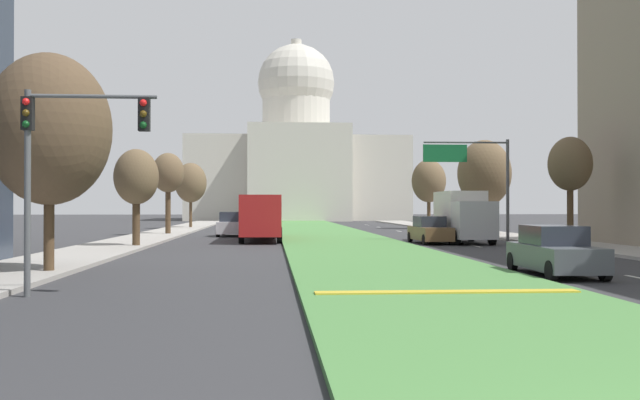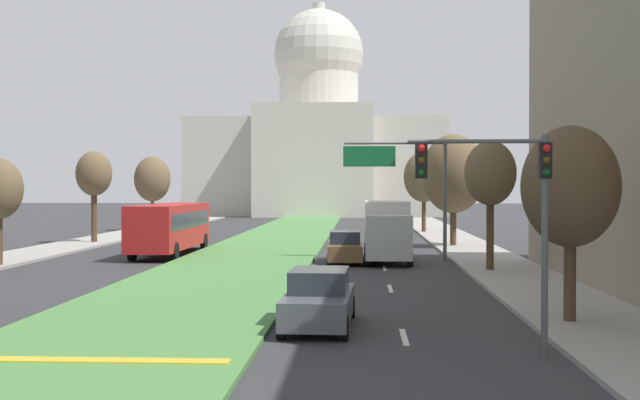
# 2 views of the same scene
# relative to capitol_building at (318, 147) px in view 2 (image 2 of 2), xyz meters

# --- Properties ---
(ground_plane) EXTENTS (260.00, 260.00, 0.00)m
(ground_plane) POSITION_rel_capitol_building_xyz_m (0.00, -56.09, -9.74)
(ground_plane) COLOR #333335
(grass_median) EXTENTS (7.30, 102.46, 0.14)m
(grass_median) POSITION_rel_capitol_building_xyz_m (0.00, -61.79, -9.67)
(grass_median) COLOR #4C8442
(grass_median) RESTS_ON ground_plane
(median_curb_nose) EXTENTS (6.57, 0.50, 0.04)m
(median_curb_nose) POSITION_rel_capitol_building_xyz_m (0.00, -100.59, -9.58)
(median_curb_nose) COLOR gold
(median_curb_nose) RESTS_ON grass_median
(lane_dashes_right) EXTENTS (0.16, 65.91, 0.01)m
(lane_dashes_right) POSITION_rel_capitol_building_xyz_m (7.30, -61.49, -9.74)
(lane_dashes_right) COLOR silver
(lane_dashes_right) RESTS_ON ground_plane
(sidewalk_left) EXTENTS (4.00, 102.46, 0.15)m
(sidewalk_left) POSITION_rel_capitol_building_xyz_m (-12.94, -67.48, -9.67)
(sidewalk_left) COLOR #9E9991
(sidewalk_left) RESTS_ON ground_plane
(sidewalk_right) EXTENTS (4.00, 102.46, 0.15)m
(sidewalk_right) POSITION_rel_capitol_building_xyz_m (12.94, -67.48, -9.67)
(sidewalk_right) COLOR #9E9991
(sidewalk_right) RESTS_ON ground_plane
(capitol_building) EXTENTS (35.22, 28.31, 30.62)m
(capitol_building) POSITION_rel_capitol_building_xyz_m (0.00, 0.00, 0.00)
(capitol_building) COLOR beige
(capitol_building) RESTS_ON ground_plane
(traffic_light_near_right) EXTENTS (3.34, 0.35, 5.20)m
(traffic_light_near_right) POSITION_rel_capitol_building_xyz_m (9.60, -98.98, -5.95)
(traffic_light_near_right) COLOR #515456
(traffic_light_near_right) RESTS_ON ground_plane
(overhead_guide_sign) EXTENTS (5.54, 0.20, 6.50)m
(overhead_guide_sign) POSITION_rel_capitol_building_xyz_m (8.58, -74.37, -5.09)
(overhead_guide_sign) COLOR #515456
(overhead_guide_sign) RESTS_ON ground_plane
(street_tree_right_near) EXTENTS (2.79, 2.79, 5.74)m
(street_tree_right_near) POSITION_rel_capitol_building_xyz_m (12.12, -94.61, -5.78)
(street_tree_right_near) COLOR #4C3823
(street_tree_right_near) RESTS_ON ground_plane
(street_tree_right_mid) EXTENTS (2.39, 2.39, 6.10)m
(street_tree_right_mid) POSITION_rel_capitol_building_xyz_m (12.11, -80.25, -5.20)
(street_tree_right_mid) COLOR #4C3823
(street_tree_right_mid) RESTS_ON ground_plane
(street_tree_left_far) EXTENTS (2.48, 2.48, 6.43)m
(street_tree_left_far) POSITION_rel_capitol_building_xyz_m (-12.33, -62.55, -4.96)
(street_tree_left_far) COLOR #4C3823
(street_tree_left_far) RESTS_ON ground_plane
(street_tree_right_far) EXTENTS (4.13, 4.13, 7.40)m
(street_tree_right_far) POSITION_rel_capitol_building_xyz_m (12.18, -64.61, -4.95)
(street_tree_right_far) COLOR #4C3823
(street_tree_right_far) RESTS_ON ground_plane
(street_tree_left_distant) EXTENTS (3.20, 3.20, 6.65)m
(street_tree_left_distant) POSITION_rel_capitol_building_xyz_m (-12.40, -46.41, -5.12)
(street_tree_left_distant) COLOR #4C3823
(street_tree_left_distant) RESTS_ON ground_plane
(street_tree_right_distant) EXTENTS (3.43, 3.43, 6.95)m
(street_tree_right_distant) POSITION_rel_capitol_building_xyz_m (11.49, -48.59, -4.97)
(street_tree_right_distant) COLOR #4C3823
(street_tree_right_distant) RESTS_ON ground_plane
(sedan_lead_stopped) EXTENTS (2.02, 4.71, 1.64)m
(sedan_lead_stopped) POSITION_rel_capitol_building_xyz_m (4.97, -95.21, -8.97)
(sedan_lead_stopped) COLOR #4C5156
(sedan_lead_stopped) RESTS_ON ground_plane
(sedan_midblock) EXTENTS (1.93, 4.69, 1.66)m
(sedan_midblock) POSITION_rel_capitol_building_xyz_m (5.32, -75.74, -8.96)
(sedan_midblock) COLOR brown
(sedan_midblock) RESTS_ON ground_plane
(sedan_distant) EXTENTS (2.14, 4.74, 1.83)m
(sedan_distant) POSITION_rel_capitol_building_xyz_m (-7.26, -64.34, -8.89)
(sedan_distant) COLOR silver
(sedan_distant) RESTS_ON ground_plane
(box_truck_delivery) EXTENTS (2.40, 6.40, 3.20)m
(box_truck_delivery) POSITION_rel_capitol_building_xyz_m (7.53, -75.23, -8.06)
(box_truck_delivery) COLOR #BCBCC1
(box_truck_delivery) RESTS_ON ground_plane
(city_bus) EXTENTS (2.62, 11.00, 2.95)m
(city_bus) POSITION_rel_capitol_building_xyz_m (-4.96, -71.17, -7.97)
(city_bus) COLOR #B21E1E
(city_bus) RESTS_ON ground_plane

